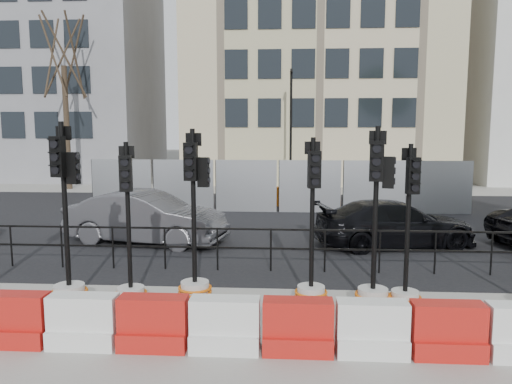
{
  "coord_description": "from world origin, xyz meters",
  "views": [
    {
      "loc": [
        0.36,
        -9.66,
        3.25
      ],
      "look_at": [
        -0.45,
        3.0,
        1.58
      ],
      "focal_mm": 35.0,
      "sensor_mm": 36.0,
      "label": 1
    }
  ],
  "objects": [
    {
      "name": "ground",
      "position": [
        0.0,
        0.0,
        0.0
      ],
      "size": [
        120.0,
        120.0,
        0.0
      ],
      "primitive_type": "plane",
      "color": "#51514C",
      "rests_on": "ground"
    },
    {
      "name": "sidewalk_near",
      "position": [
        0.0,
        -3.0,
        0.01
      ],
      "size": [
        40.0,
        6.0,
        0.02
      ],
      "primitive_type": "cube",
      "color": "gray",
      "rests_on": "ground"
    },
    {
      "name": "road",
      "position": [
        0.0,
        7.0,
        0.01
      ],
      "size": [
        40.0,
        14.0,
        0.03
      ],
      "primitive_type": "cube",
      "color": "black",
      "rests_on": "ground"
    },
    {
      "name": "sidewalk_far",
      "position": [
        0.0,
        16.0,
        0.01
      ],
      "size": [
        40.0,
        4.0,
        0.02
      ],
      "primitive_type": "cube",
      "color": "gray",
      "rests_on": "ground"
    },
    {
      "name": "building_grey",
      "position": [
        -14.0,
        21.99,
        7.0
      ],
      "size": [
        11.0,
        9.06,
        14.0
      ],
      "color": "gray",
      "rests_on": "ground"
    },
    {
      "name": "building_cream",
      "position": [
        2.0,
        21.99,
        9.0
      ],
      "size": [
        15.0,
        10.06,
        18.0
      ],
      "color": "beige",
      "rests_on": "ground"
    },
    {
      "name": "kerb_railing",
      "position": [
        0.0,
        1.2,
        0.69
      ],
      "size": [
        18.0,
        0.04,
        1.0
      ],
      "color": "black",
      "rests_on": "ground"
    },
    {
      "name": "heras_fencing",
      "position": [
        -0.49,
        9.71,
        0.71
      ],
      "size": [
        14.33,
        1.72,
        2.0
      ],
      "color": "#979AA0",
      "rests_on": "ground"
    },
    {
      "name": "lamp_post_far",
      "position": [
        0.5,
        14.98,
        3.22
      ],
      "size": [
        0.12,
        0.56,
        6.0
      ],
      "color": "black",
      "rests_on": "ground"
    },
    {
      "name": "tree_bare_far",
      "position": [
        -11.0,
        15.5,
        6.65
      ],
      "size": [
        2.0,
        2.0,
        9.0
      ],
      "color": "#473828",
      "rests_on": "ground"
    },
    {
      "name": "barrier_row",
      "position": [
        0.0,
        -2.8,
        0.37
      ],
      "size": [
        16.75,
        0.5,
        0.8
      ],
      "color": "red",
      "rests_on": "ground"
    },
    {
      "name": "traffic_signal_b",
      "position": [
        -3.57,
        -1.18,
        0.8
      ],
      "size": [
        0.66,
        0.66,
        3.34
      ],
      "rotation": [
        0.0,
        0.0,
        -0.23
      ],
      "color": "beige",
      "rests_on": "ground"
    },
    {
      "name": "traffic_signal_c",
      "position": [
        -2.46,
        -1.11,
        0.62
      ],
      "size": [
        0.59,
        0.59,
        2.98
      ],
      "rotation": [
        0.0,
        0.0,
        0.16
      ],
      "color": "beige",
      "rests_on": "ground"
    },
    {
      "name": "traffic_signal_d",
      "position": [
        -1.34,
        -0.8,
        0.77
      ],
      "size": [
        0.63,
        0.63,
        3.21
      ],
      "rotation": [
        0.0,
        0.0,
        -0.14
      ],
      "color": "beige",
      "rests_on": "ground"
    },
    {
      "name": "traffic_signal_e",
      "position": [
        0.81,
        -0.87,
        0.63
      ],
      "size": [
        0.6,
        0.6,
        3.06
      ],
      "rotation": [
        0.0,
        0.0,
        0.18
      ],
      "color": "beige",
      "rests_on": "ground"
    },
    {
      "name": "traffic_signal_f",
      "position": [
        1.9,
        -1.0,
        0.78
      ],
      "size": [
        0.64,
        0.64,
        3.26
      ],
      "rotation": [
        0.0,
        0.0,
        -0.21
      ],
      "color": "beige",
      "rests_on": "ground"
    },
    {
      "name": "traffic_signal_g",
      "position": [
        2.46,
        -1.0,
        0.61
      ],
      "size": [
        0.58,
        0.58,
        2.96
      ],
      "rotation": [
        0.0,
        0.0,
        0.27
      ],
      "color": "beige",
      "rests_on": "ground"
    },
    {
      "name": "car_b",
      "position": [
        -3.57,
        3.77,
        0.73
      ],
      "size": [
        3.3,
        5.04,
        1.46
      ],
      "primitive_type": "imported",
      "rotation": [
        0.0,
        0.0,
        1.37
      ],
      "color": "#45454A",
      "rests_on": "ground"
    },
    {
      "name": "car_c",
      "position": [
        3.27,
        3.83,
        0.63
      ],
      "size": [
        3.63,
        5.11,
        1.26
      ],
      "primitive_type": "imported",
      "rotation": [
        0.0,
        0.0,
        1.79
      ],
      "color": "black",
      "rests_on": "ground"
    }
  ]
}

